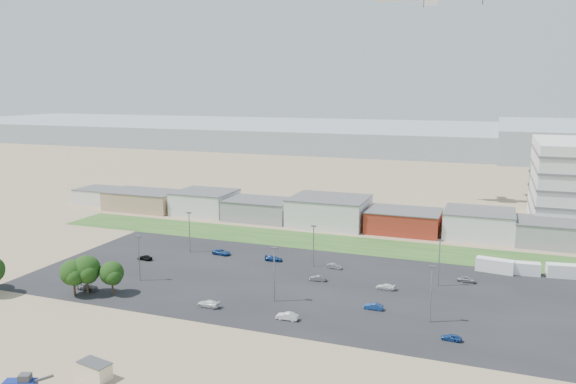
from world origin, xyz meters
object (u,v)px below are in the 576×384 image
at_px(parked_car_6, 274,258).
at_px(parked_car_13, 287,316).
at_px(portable_shed, 95,370).
at_px(parked_car_1, 373,306).
at_px(parked_car_8, 467,279).
at_px(parked_car_11, 334,266).
at_px(box_trailer_a, 495,266).
at_px(parked_car_2, 451,337).
at_px(telehandler, 20,384).
at_px(parked_car_3, 208,304).
at_px(parked_car_7, 318,278).
at_px(parked_car_9, 222,252).
at_px(parked_car_10, 88,287).
at_px(parked_car_5, 145,258).
at_px(parked_car_12, 385,287).

height_order(parked_car_6, parked_car_13, parked_car_13).
height_order(portable_shed, parked_car_6, portable_shed).
relative_size(parked_car_1, parked_car_8, 0.94).
bearing_deg(parked_car_11, box_trailer_a, -67.04).
relative_size(parked_car_6, parked_car_11, 1.21).
distance_m(box_trailer_a, parked_car_13, 52.43).
xyz_separation_m(parked_car_2, parked_car_6, (-42.34, 29.22, 0.06)).
distance_m(parked_car_2, parked_car_6, 51.45).
bearing_deg(parked_car_8, parked_car_6, 98.12).
bearing_deg(parked_car_2, parked_car_11, -132.65).
relative_size(telehandler, parked_car_1, 1.85).
height_order(parked_car_3, parked_car_8, parked_car_8).
bearing_deg(parked_car_1, parked_car_7, -128.16).
height_order(parked_car_3, parked_car_9, parked_car_9).
bearing_deg(parked_car_7, parked_car_8, 104.32).
distance_m(box_trailer_a, parked_car_10, 86.37).
relative_size(box_trailer_a, parked_car_5, 2.19).
bearing_deg(parked_car_2, parked_car_3, -84.99).
xyz_separation_m(portable_shed, telehandler, (-6.66, -6.64, 0.16)).
xyz_separation_m(telehandler, parked_car_13, (24.69, 34.82, -0.72)).
bearing_deg(telehandler, parked_car_5, 87.72).
height_order(parked_car_5, parked_car_7, parked_car_5).
height_order(telehandler, parked_car_11, telehandler).
bearing_deg(parked_car_2, parked_car_8, -177.90).
relative_size(parked_car_6, parked_car_7, 1.21).
bearing_deg(parked_car_3, parked_car_1, 111.80).
relative_size(box_trailer_a, parked_car_10, 1.78).
distance_m(parked_car_12, parked_car_13, 24.81).
xyz_separation_m(parked_car_7, parked_car_9, (-27.53, 9.83, 0.07)).
bearing_deg(parked_car_1, parked_car_5, -100.63).
bearing_deg(parked_car_11, parked_car_13, -173.58).
xyz_separation_m(parked_car_5, parked_car_6, (28.70, 9.88, -0.01)).
xyz_separation_m(parked_car_5, parked_car_12, (56.77, 0.20, -0.06)).
bearing_deg(parked_car_5, parked_car_10, 5.15).
height_order(parked_car_6, parked_car_7, parked_car_6).
relative_size(parked_car_2, parked_car_7, 0.93).
height_order(parked_car_6, parked_car_8, parked_car_8).
bearing_deg(parked_car_2, parked_car_6, -120.98).
relative_size(parked_car_2, parked_car_8, 0.86).
bearing_deg(parked_car_8, parked_car_3, 132.42).
bearing_deg(box_trailer_a, parked_car_1, -115.71).
bearing_deg(parked_car_11, portable_shed, 169.29).
bearing_deg(telehandler, parked_car_12, 34.80).
distance_m(parked_car_7, parked_car_11, 9.14).
relative_size(parked_car_3, parked_car_11, 1.25).
bearing_deg(telehandler, box_trailer_a, 31.07).
bearing_deg(parked_car_6, parked_car_8, -92.76).
height_order(parked_car_8, parked_car_11, parked_car_8).
relative_size(parked_car_1, parked_car_5, 0.98).
bearing_deg(parked_car_5, parked_car_8, 101.08).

